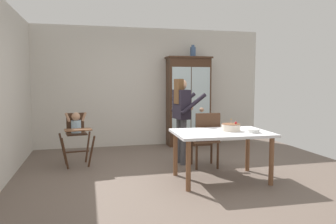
{
  "coord_description": "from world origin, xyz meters",
  "views": [
    {
      "loc": [
        -1.42,
        -4.83,
        1.49
      ],
      "look_at": [
        -0.06,
        0.7,
        0.95
      ],
      "focal_mm": 34.74,
      "sensor_mm": 36.0,
      "label": 1
    }
  ],
  "objects": [
    {
      "name": "wall_back",
      "position": [
        0.0,
        2.63,
        1.35
      ],
      "size": [
        5.32,
        0.06,
        2.7
      ],
      "primitive_type": "cube",
      "color": "beige",
      "rests_on": "ground_plane"
    },
    {
      "name": "ground_plane",
      "position": [
        0.0,
        0.0,
        0.0
      ],
      "size": [
        6.24,
        6.24,
        0.0
      ],
      "primitive_type": "plane",
      "color": "#66564C"
    },
    {
      "name": "serving_bowl",
      "position": [
        0.92,
        -0.55,
        0.77
      ],
      "size": [
        0.18,
        0.18,
        0.05
      ],
      "primitive_type": "cylinder",
      "color": "silver",
      "rests_on": "dining_table"
    },
    {
      "name": "birthday_cake",
      "position": [
        0.68,
        -0.32,
        0.79
      ],
      "size": [
        0.28,
        0.28,
        0.19
      ],
      "color": "beige",
      "rests_on": "dining_table"
    },
    {
      "name": "dining_table",
      "position": [
        0.51,
        -0.35,
        0.64
      ],
      "size": [
        1.44,
        0.99,
        0.74
      ],
      "color": "silver",
      "rests_on": "ground_plane"
    },
    {
      "name": "ceramic_vase",
      "position": [
        0.94,
        2.37,
        2.17
      ],
      "size": [
        0.13,
        0.13,
        0.27
      ],
      "color": "#3D567F",
      "rests_on": "china_cabinet"
    },
    {
      "name": "high_chair_with_toddler",
      "position": [
        -1.63,
        1.04,
        0.65
      ],
      "size": [
        0.65,
        0.74,
        0.95
      ],
      "rotation": [
        0.0,
        0.0,
        0.14
      ],
      "color": "#422819",
      "rests_on": "ground_plane"
    },
    {
      "name": "china_cabinet",
      "position": [
        0.84,
        2.37,
        1.03
      ],
      "size": [
        1.03,
        0.48,
        2.05
      ],
      "color": "#422819",
      "rests_on": "ground_plane"
    },
    {
      "name": "dining_chair_far_side",
      "position": [
        0.52,
        0.34,
        0.56
      ],
      "size": [
        0.47,
        0.47,
        0.96
      ],
      "rotation": [
        0.0,
        0.0,
        3.06
      ],
      "color": "#422819",
      "rests_on": "ground_plane"
    },
    {
      "name": "adult_person",
      "position": [
        0.21,
        0.73,
        0.97
      ],
      "size": [
        0.56,
        0.55,
        1.53
      ],
      "rotation": [
        0.0,
        0.0,
        1.74
      ],
      "color": "#47474C",
      "rests_on": "ground_plane"
    }
  ]
}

